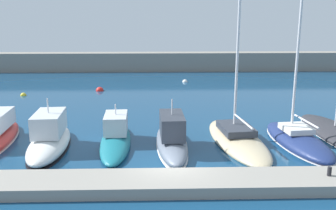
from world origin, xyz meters
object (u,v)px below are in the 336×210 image
object	(u,v)px
mooring_buoy_yellow	(23,96)
sailboat_sand_fifth	(237,137)
motorboat_white_second	(50,139)
mooring_buoy_red	(100,91)
motorboat_slate_fourth	(172,138)
sailboat_navy_sixth	(298,139)
mooring_buoy_white	(185,82)
motorboat_teal_third	(116,137)
dock_bollard	(329,171)

from	to	relation	value
mooring_buoy_yellow	sailboat_sand_fifth	bearing A→B (deg)	-38.12
motorboat_white_second	mooring_buoy_red	size ratio (longest dim) A/B	8.63
motorboat_white_second	motorboat_slate_fourth	distance (m)	7.42
motorboat_slate_fourth	sailboat_navy_sixth	bearing A→B (deg)	-89.39
motorboat_white_second	mooring_buoy_white	bearing A→B (deg)	-27.20
mooring_buoy_yellow	mooring_buoy_red	bearing A→B (deg)	16.56
mooring_buoy_yellow	mooring_buoy_red	size ratio (longest dim) A/B	0.71
motorboat_teal_third	mooring_buoy_yellow	size ratio (longest dim) A/B	13.26
sailboat_sand_fifth	dock_bollard	world-z (taller)	sailboat_sand_fifth
mooring_buoy_white	mooring_buoy_red	xyz separation A→B (m)	(-9.45, -4.97, 0.00)
motorboat_teal_third	mooring_buoy_red	size ratio (longest dim) A/B	9.42
sailboat_sand_fifth	sailboat_navy_sixth	world-z (taller)	sailboat_sand_fifth
sailboat_sand_fifth	mooring_buoy_white	xyz separation A→B (m)	(-1.76, 21.69, -0.33)
sailboat_navy_sixth	mooring_buoy_red	world-z (taller)	sailboat_navy_sixth
motorboat_white_second	motorboat_teal_third	distance (m)	4.00
mooring_buoy_white	mooring_buoy_red	world-z (taller)	mooring_buoy_red
sailboat_sand_fifth	mooring_buoy_red	xyz separation A→B (m)	(-11.22, 16.72, -0.33)
motorboat_white_second	mooring_buoy_yellow	xyz separation A→B (m)	(-6.87, 15.39, -0.65)
motorboat_white_second	sailboat_navy_sixth	bearing A→B (deg)	-92.10
motorboat_slate_fourth	dock_bollard	world-z (taller)	motorboat_slate_fourth
sailboat_sand_fifth	sailboat_navy_sixth	distance (m)	3.76
motorboat_teal_third	motorboat_slate_fourth	world-z (taller)	motorboat_slate_fourth
motorboat_white_second	motorboat_teal_third	xyz separation A→B (m)	(3.92, 0.78, -0.21)
sailboat_navy_sixth	dock_bollard	bearing A→B (deg)	167.15
sailboat_navy_sixth	mooring_buoy_yellow	world-z (taller)	sailboat_navy_sixth
motorboat_slate_fourth	sailboat_sand_fifth	bearing A→B (deg)	-80.61
mooring_buoy_white	dock_bollard	xyz separation A→B (m)	(4.80, -28.12, 0.77)
sailboat_sand_fifth	mooring_buoy_white	world-z (taller)	sailboat_sand_fifth
motorboat_slate_fourth	mooring_buoy_white	bearing A→B (deg)	-8.46
motorboat_slate_fourth	dock_bollard	xyz separation A→B (m)	(7.27, -5.56, 0.16)
motorboat_white_second	mooring_buoy_red	distance (m)	17.59
sailboat_sand_fifth	mooring_buoy_red	bearing A→B (deg)	27.34
motorboat_slate_fourth	sailboat_navy_sixth	distance (m)	7.98
motorboat_teal_third	dock_bollard	xyz separation A→B (m)	(10.77, -6.35, 0.33)
sailboat_sand_fifth	mooring_buoy_yellow	bearing A→B (deg)	45.36
motorboat_teal_third	motorboat_slate_fourth	distance (m)	3.59
sailboat_navy_sixth	mooring_buoy_yellow	bearing A→B (deg)	49.83
motorboat_teal_third	motorboat_slate_fourth	size ratio (longest dim) A/B	1.01
motorboat_teal_third	motorboat_slate_fourth	xyz separation A→B (m)	(3.50, -0.79, 0.18)
motorboat_slate_fourth	dock_bollard	bearing A→B (deg)	-129.60
sailboat_sand_fifth	mooring_buoy_red	distance (m)	20.13
mooring_buoy_red	sailboat_navy_sixth	bearing A→B (deg)	-49.00
motorboat_white_second	dock_bollard	bearing A→B (deg)	-114.27
motorboat_white_second	motorboat_teal_third	bearing A→B (deg)	-82.27
motorboat_teal_third	sailboat_navy_sixth	bearing A→B (deg)	-94.36
motorboat_white_second	sailboat_sand_fifth	xyz separation A→B (m)	(11.66, 0.85, -0.32)
motorboat_white_second	sailboat_sand_fifth	world-z (taller)	sailboat_sand_fifth
mooring_buoy_white	dock_bollard	bearing A→B (deg)	-80.32
sailboat_sand_fifth	mooring_buoy_white	bearing A→B (deg)	-1.87
motorboat_white_second	motorboat_slate_fourth	world-z (taller)	motorboat_slate_fourth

